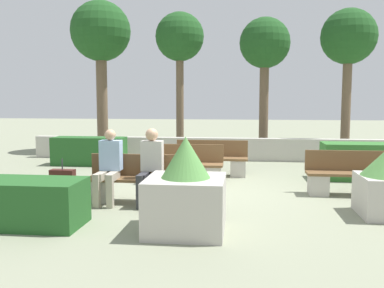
{
  "coord_description": "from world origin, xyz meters",
  "views": [
    {
      "loc": [
        0.76,
        -8.48,
        1.86
      ],
      "look_at": [
        -0.31,
        0.5,
        0.9
      ],
      "focal_mm": 40.0,
      "sensor_mm": 36.0,
      "label": 1
    }
  ],
  "objects_px": {
    "person_seated_man": "(151,163)",
    "tree_leftmost": "(101,35)",
    "bench_back": "(184,169)",
    "person_seated_woman": "(109,163)",
    "tree_center_right": "(265,47)",
    "suitcase": "(63,185)",
    "tree_rightmost": "(349,40)",
    "bench_right_side": "(211,162)",
    "bench_left_side": "(352,179)",
    "planter_corner_left": "(186,194)",
    "tree_center_left": "(180,40)",
    "bench_front": "(142,184)"
  },
  "relations": [
    {
      "from": "bench_back",
      "to": "tree_center_right",
      "type": "distance_m",
      "value": 6.4
    },
    {
      "from": "planter_corner_left",
      "to": "tree_center_right",
      "type": "xyz_separation_m",
      "value": [
        1.46,
        8.59,
        3.01
      ]
    },
    {
      "from": "person_seated_woman",
      "to": "tree_rightmost",
      "type": "xyz_separation_m",
      "value": [
        5.59,
        6.78,
        2.96
      ]
    },
    {
      "from": "bench_right_side",
      "to": "tree_rightmost",
      "type": "relative_size",
      "value": 0.38
    },
    {
      "from": "bench_back",
      "to": "tree_rightmost",
      "type": "height_order",
      "value": "tree_rightmost"
    },
    {
      "from": "bench_front",
      "to": "person_seated_woman",
      "type": "bearing_deg",
      "value": -165.52
    },
    {
      "from": "bench_back",
      "to": "planter_corner_left",
      "type": "xyz_separation_m",
      "value": [
        0.5,
        -3.42,
        0.22
      ]
    },
    {
      "from": "bench_front",
      "to": "planter_corner_left",
      "type": "distance_m",
      "value": 1.93
    },
    {
      "from": "tree_rightmost",
      "to": "tree_center_right",
      "type": "bearing_deg",
      "value": 172.74
    },
    {
      "from": "person_seated_man",
      "to": "bench_right_side",
      "type": "bearing_deg",
      "value": 74.05
    },
    {
      "from": "bench_right_side",
      "to": "person_seated_man",
      "type": "bearing_deg",
      "value": -115.76
    },
    {
      "from": "tree_leftmost",
      "to": "bench_back",
      "type": "bearing_deg",
      "value": -56.27
    },
    {
      "from": "bench_front",
      "to": "tree_center_right",
      "type": "distance_m",
      "value": 8.06
    },
    {
      "from": "person_seated_man",
      "to": "tree_center_right",
      "type": "height_order",
      "value": "tree_center_right"
    },
    {
      "from": "bench_front",
      "to": "tree_rightmost",
      "type": "bearing_deg",
      "value": 52.8
    },
    {
      "from": "bench_left_side",
      "to": "suitcase",
      "type": "relative_size",
      "value": 2.25
    },
    {
      "from": "bench_right_side",
      "to": "person_seated_man",
      "type": "height_order",
      "value": "person_seated_man"
    },
    {
      "from": "bench_right_side",
      "to": "tree_rightmost",
      "type": "xyz_separation_m",
      "value": [
        3.98,
        3.81,
        3.36
      ]
    },
    {
      "from": "person_seated_man",
      "to": "bench_back",
      "type": "bearing_deg",
      "value": 80.76
    },
    {
      "from": "suitcase",
      "to": "person_seated_woman",
      "type": "bearing_deg",
      "value": -4.31
    },
    {
      "from": "suitcase",
      "to": "tree_leftmost",
      "type": "bearing_deg",
      "value": 103.12
    },
    {
      "from": "person_seated_woman",
      "to": "tree_leftmost",
      "type": "xyz_separation_m",
      "value": [
        -2.62,
        7.48,
        3.36
      ]
    },
    {
      "from": "planter_corner_left",
      "to": "tree_leftmost",
      "type": "height_order",
      "value": "tree_leftmost"
    },
    {
      "from": "bench_front",
      "to": "bench_right_side",
      "type": "relative_size",
      "value": 1.13
    },
    {
      "from": "bench_right_side",
      "to": "tree_center_right",
      "type": "relative_size",
      "value": 0.39
    },
    {
      "from": "bench_left_side",
      "to": "tree_center_left",
      "type": "bearing_deg",
      "value": 116.54
    },
    {
      "from": "suitcase",
      "to": "tree_center_right",
      "type": "relative_size",
      "value": 0.17
    },
    {
      "from": "planter_corner_left",
      "to": "tree_center_left",
      "type": "relative_size",
      "value": 0.28
    },
    {
      "from": "bench_back",
      "to": "tree_rightmost",
      "type": "relative_size",
      "value": 0.37
    },
    {
      "from": "person_seated_man",
      "to": "tree_leftmost",
      "type": "xyz_separation_m",
      "value": [
        -3.38,
        7.47,
        3.34
      ]
    },
    {
      "from": "bench_right_side",
      "to": "person_seated_woman",
      "type": "xyz_separation_m",
      "value": [
        -1.61,
        -2.97,
        0.4
      ]
    },
    {
      "from": "bench_left_side",
      "to": "tree_leftmost",
      "type": "relative_size",
      "value": 0.33
    },
    {
      "from": "bench_left_side",
      "to": "bench_right_side",
      "type": "relative_size",
      "value": 1.0
    },
    {
      "from": "person_seated_man",
      "to": "suitcase",
      "type": "xyz_separation_m",
      "value": [
        -1.65,
        0.06,
        -0.45
      ]
    },
    {
      "from": "bench_left_side",
      "to": "bench_right_side",
      "type": "bearing_deg",
      "value": 139.34
    },
    {
      "from": "bench_front",
      "to": "suitcase",
      "type": "xyz_separation_m",
      "value": [
        -1.45,
        -0.08,
        -0.04
      ]
    },
    {
      "from": "tree_center_right",
      "to": "person_seated_woman",
      "type": "bearing_deg",
      "value": -113.11
    },
    {
      "from": "tree_center_left",
      "to": "suitcase",
      "type": "bearing_deg",
      "value": -98.72
    },
    {
      "from": "bench_left_side",
      "to": "tree_leftmost",
      "type": "height_order",
      "value": "tree_leftmost"
    },
    {
      "from": "suitcase",
      "to": "tree_rightmost",
      "type": "relative_size",
      "value": 0.17
    },
    {
      "from": "bench_right_side",
      "to": "planter_corner_left",
      "type": "relative_size",
      "value": 1.3
    },
    {
      "from": "tree_center_left",
      "to": "bench_front",
      "type": "bearing_deg",
      "value": -87.19
    },
    {
      "from": "bench_right_side",
      "to": "tree_center_left",
      "type": "height_order",
      "value": "tree_center_left"
    },
    {
      "from": "planter_corner_left",
      "to": "tree_rightmost",
      "type": "bearing_deg",
      "value": 64.08
    },
    {
      "from": "tree_center_right",
      "to": "suitcase",
      "type": "bearing_deg",
      "value": -119.18
    },
    {
      "from": "tree_center_left",
      "to": "tree_center_right",
      "type": "relative_size",
      "value": 1.06
    },
    {
      "from": "person_seated_woman",
      "to": "planter_corner_left",
      "type": "bearing_deg",
      "value": -43.23
    },
    {
      "from": "person_seated_woman",
      "to": "tree_center_right",
      "type": "xyz_separation_m",
      "value": [
        3.03,
        7.1,
        2.83
      ]
    },
    {
      "from": "bench_back",
      "to": "tree_leftmost",
      "type": "relative_size",
      "value": 0.33
    },
    {
      "from": "bench_left_side",
      "to": "planter_corner_left",
      "type": "distance_m",
      "value": 3.93
    }
  ]
}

